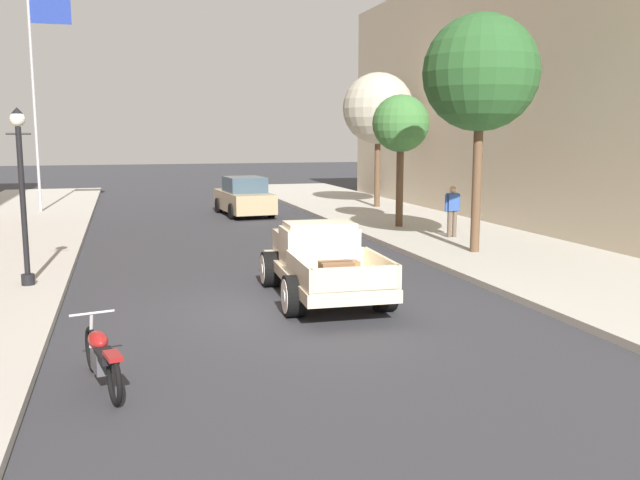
% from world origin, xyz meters
% --- Properties ---
extents(ground_plane, '(140.00, 140.00, 0.00)m').
position_xyz_m(ground_plane, '(0.00, 0.00, 0.00)').
color(ground_plane, '#333338').
extents(sidewalk_right, '(5.50, 64.00, 0.15)m').
position_xyz_m(sidewalk_right, '(7.25, 0.00, 0.07)').
color(sidewalk_right, '#B7B2A8').
rests_on(sidewalk_right, ground).
extents(building_right_storefront, '(12.00, 28.00, 10.12)m').
position_xyz_m(building_right_storefront, '(16.00, 11.13, 5.06)').
color(building_right_storefront, beige).
rests_on(building_right_storefront, ground).
extents(hotrod_truck_cream, '(2.33, 5.00, 1.58)m').
position_xyz_m(hotrod_truck_cream, '(0.78, 1.10, 0.75)').
color(hotrod_truck_cream, beige).
rests_on(hotrod_truck_cream, ground).
extents(motorcycle_parked, '(0.73, 2.08, 0.93)m').
position_xyz_m(motorcycle_parked, '(-3.58, -3.30, 0.44)').
color(motorcycle_parked, black).
rests_on(motorcycle_parked, ground).
extents(car_background_tan, '(2.12, 4.42, 1.65)m').
position_xyz_m(car_background_tan, '(1.77, 16.22, 0.77)').
color(car_background_tan, tan).
rests_on(car_background_tan, ground).
extents(pedestrian_sidewalk_right, '(0.53, 0.22, 1.65)m').
position_xyz_m(pedestrian_sidewalk_right, '(6.94, 7.08, 1.09)').
color(pedestrian_sidewalk_right, brown).
rests_on(pedestrian_sidewalk_right, sidewalk_right).
extents(street_lamp_near, '(0.50, 0.32, 3.85)m').
position_xyz_m(street_lamp_near, '(-5.30, 3.22, 2.39)').
color(street_lamp_near, black).
rests_on(street_lamp_near, sidewalk_left).
extents(flagpole, '(1.74, 0.16, 9.16)m').
position_xyz_m(flagpole, '(-6.42, 18.78, 5.77)').
color(flagpole, '#B2B2B7').
rests_on(flagpole, sidewalk_left).
extents(street_tree_nearest, '(3.17, 3.17, 6.53)m').
position_xyz_m(street_tree_nearest, '(6.28, 4.39, 5.06)').
color(street_tree_nearest, brown).
rests_on(street_tree_nearest, sidewalk_right).
extents(street_tree_second, '(2.02, 2.02, 4.68)m').
position_xyz_m(street_tree_second, '(6.32, 10.00, 3.77)').
color(street_tree_second, brown).
rests_on(street_tree_second, sidewalk_right).
extents(street_tree_third, '(3.19, 3.19, 6.04)m').
position_xyz_m(street_tree_third, '(7.99, 16.62, 4.57)').
color(street_tree_third, brown).
rests_on(street_tree_third, sidewalk_right).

